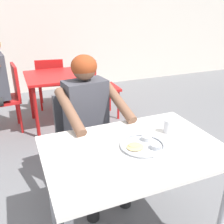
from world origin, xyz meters
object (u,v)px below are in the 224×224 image
(chair_red_left, at_px, (9,94))
(diner_foreground, at_px, (91,117))
(table_foreground, at_px, (134,159))
(table_background_red, at_px, (56,82))
(chair_foreground, at_px, (82,131))
(chair_red_right, at_px, (98,84))
(thali_tray, at_px, (143,145))
(drinking_cup, at_px, (168,126))
(chair_red_far, at_px, (51,80))

(chair_red_left, bearing_deg, diner_foreground, -68.51)
(table_foreground, relative_size, table_background_red, 1.44)
(chair_foreground, relative_size, chair_red_right, 0.93)
(chair_foreground, distance_m, chair_red_right, 1.42)
(thali_tray, distance_m, diner_foreground, 0.60)
(drinking_cup, bearing_deg, chair_red_far, 98.42)
(table_foreground, distance_m, diner_foreground, 0.58)
(table_background_red, xyz_separation_m, chair_red_right, (0.59, -0.01, -0.09))
(drinking_cup, distance_m, chair_red_right, 2.02)
(table_foreground, xyz_separation_m, chair_foreground, (-0.12, 0.79, -0.17))
(chair_red_far, bearing_deg, thali_tray, -87.12)
(drinking_cup, relative_size, chair_foreground, 0.11)
(table_foreground, height_order, thali_tray, thali_tray)
(table_foreground, height_order, chair_foreground, chair_foreground)
(diner_foreground, bearing_deg, table_background_red, 90.22)
(table_foreground, bearing_deg, table_background_red, 92.88)
(chair_foreground, relative_size, table_background_red, 1.09)
(thali_tray, distance_m, chair_red_left, 2.29)
(chair_foreground, relative_size, chair_red_far, 1.03)
(diner_foreground, bearing_deg, chair_red_right, 68.67)
(drinking_cup, bearing_deg, chair_foreground, 121.35)
(diner_foreground, height_order, chair_red_far, diner_foreground)
(diner_foreground, bearing_deg, chair_foreground, 95.74)
(table_foreground, distance_m, chair_red_right, 2.14)
(thali_tray, relative_size, drinking_cup, 2.93)
(table_background_red, relative_size, chair_red_right, 0.85)
(chair_red_left, height_order, chair_red_far, chair_red_left)
(chair_red_right, height_order, chair_red_far, chair_red_right)
(diner_foreground, bearing_deg, chair_red_left, 111.49)
(chair_foreground, xyz_separation_m, chair_red_far, (0.04, 1.93, -0.02))
(table_foreground, bearing_deg, diner_foreground, 99.81)
(diner_foreground, xyz_separation_m, table_background_red, (-0.01, 1.51, -0.11))
(chair_foreground, bearing_deg, table_foreground, -81.32)
(drinking_cup, height_order, chair_foreground, same)
(drinking_cup, height_order, chair_red_right, chair_red_right)
(table_foreground, bearing_deg, chair_red_right, 76.76)
(chair_red_left, height_order, chair_red_right, chair_red_right)
(chair_red_left, bearing_deg, thali_tray, -70.27)
(drinking_cup, xyz_separation_m, table_background_red, (-0.41, 2.00, -0.18))
(chair_red_far, bearing_deg, chair_foreground, -91.16)
(table_foreground, relative_size, chair_red_far, 1.37)
(chair_red_far, bearing_deg, drinking_cup, -81.58)
(table_foreground, bearing_deg, chair_red_left, 108.50)
(thali_tray, bearing_deg, drinking_cup, 21.91)
(table_foreground, height_order, chair_red_right, chair_red_right)
(thali_tray, relative_size, table_background_red, 0.37)
(thali_tray, relative_size, chair_red_far, 0.35)
(diner_foreground, distance_m, table_background_red, 1.52)
(chair_red_right, relative_size, chair_red_far, 1.11)
(diner_foreground, bearing_deg, drinking_cup, -49.85)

